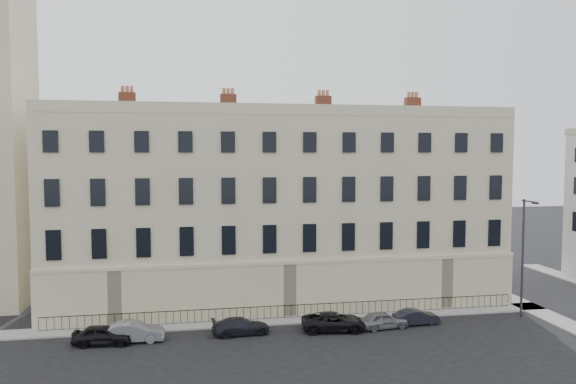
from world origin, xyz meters
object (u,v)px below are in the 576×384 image
at_px(car_c, 241,326).
at_px(streetlamp, 524,252).
at_px(car_a, 103,335).
at_px(car_e, 383,320).
at_px(car_b, 133,332).
at_px(car_d, 334,322).
at_px(car_f, 416,317).

height_order(car_c, streetlamp, streetlamp).
xyz_separation_m(car_a, car_e, (18.75, -0.01, -0.04)).
bearing_deg(car_b, car_e, -90.22).
bearing_deg(car_a, car_c, -82.16).
relative_size(car_d, streetlamp, 0.51).
height_order(car_e, streetlamp, streetlamp).
distance_m(car_b, car_c, 7.03).
xyz_separation_m(car_b, car_f, (19.54, 0.15, -0.12)).
distance_m(car_e, car_f, 2.66).
bearing_deg(car_c, car_d, -98.03).
distance_m(car_b, car_d, 13.43).
bearing_deg(car_e, car_f, -87.87).
bearing_deg(car_e, car_c, 80.88).
bearing_deg(car_c, car_b, 87.12).
bearing_deg(car_f, car_c, 86.33).
bearing_deg(car_b, streetlamp, -88.56).
xyz_separation_m(car_b, car_c, (7.02, 0.23, -0.09)).
bearing_deg(car_a, streetlamp, -83.95).
xyz_separation_m(car_c, streetlamp, (20.96, 0.18, 4.32)).
relative_size(car_c, car_d, 0.87).
relative_size(car_b, car_d, 0.89).
relative_size(car_a, car_d, 0.83).
height_order(car_c, car_e, car_e).
bearing_deg(car_c, car_f, -95.11).
relative_size(car_e, car_f, 1.06).
bearing_deg(streetlamp, car_e, 177.82).
height_order(car_e, car_f, car_e).
xyz_separation_m(car_a, car_f, (21.38, 0.39, -0.09)).
xyz_separation_m(car_a, streetlamp, (29.83, 0.64, 4.25)).
relative_size(car_a, car_f, 1.13).
xyz_separation_m(car_d, car_f, (6.11, 0.29, -0.08)).
distance_m(car_a, car_e, 18.75).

